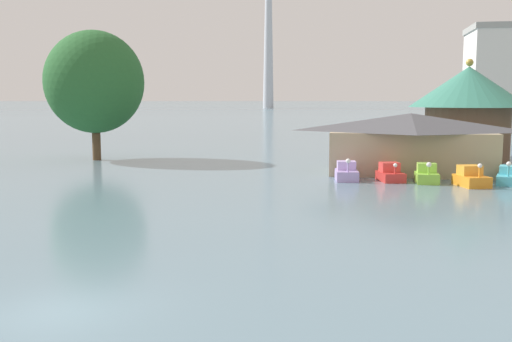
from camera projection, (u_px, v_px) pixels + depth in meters
ground_plane at (63, 312)px, 16.18m from camera, size 2000.00×2000.00×0.00m
pedal_boat_lavender at (346, 173)px, 42.12m from camera, size 1.77×2.74×1.66m
pedal_boat_red at (390, 174)px, 41.63m from camera, size 2.06×2.68×1.38m
pedal_boat_lime at (427, 175)px, 40.74m from camera, size 1.49×2.25×1.54m
pedal_boat_orange at (471, 178)px, 39.22m from camera, size 2.30×2.78×1.63m
pedal_boat_cyan at (509, 177)px, 40.28m from camera, size 2.20×3.25×1.66m
boathouse at (410, 142)px, 45.67m from camera, size 13.14×7.23×4.65m
green_roof_pavilion at (468, 105)px, 55.48m from camera, size 10.91×10.91×9.45m
shoreline_tree_tall_left at (94, 82)px, 54.83m from camera, size 9.14×9.14×12.04m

